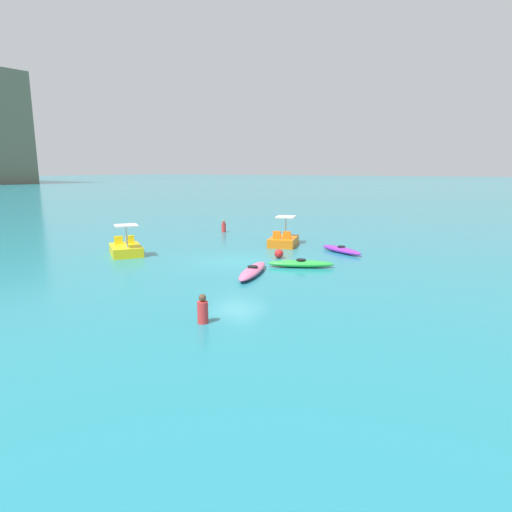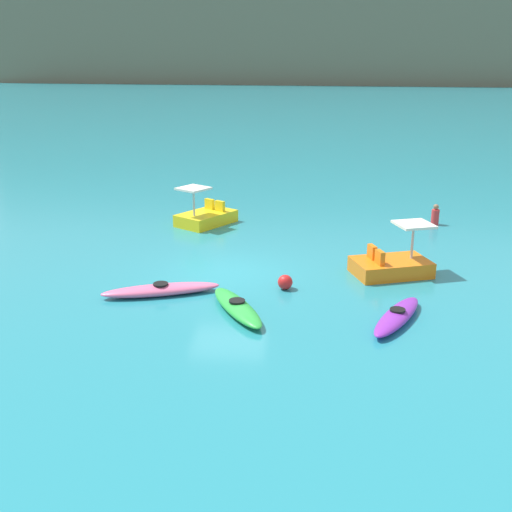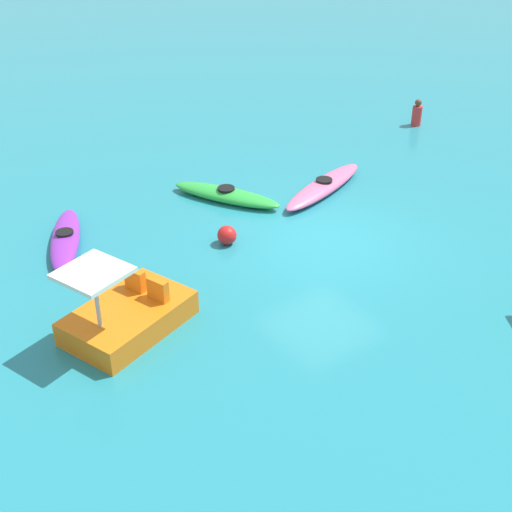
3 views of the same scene
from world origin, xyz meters
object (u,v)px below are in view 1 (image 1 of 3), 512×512
Objects in this scene: person_near_shore at (224,227)px; kayak_green at (301,264)px; pedal_boat_orange at (284,240)px; pedal_boat_yellow at (126,249)px; kayak_pink at (253,271)px; kayak_purple at (341,250)px; buoy_red at (279,254)px; person_by_kayaks at (203,310)px.

kayak_green is at bearing -126.43° from person_near_shore.
pedal_boat_orange is 6.88m from person_near_shore.
pedal_boat_orange is at bearing -39.12° from pedal_boat_yellow.
kayak_pink is at bearing -137.92° from person_near_shore.
buoy_red reaches higher than kayak_purple.
kayak_pink is 1.25× the size of pedal_boat_yellow.
pedal_boat_orange is 3.12× the size of person_near_shore.
pedal_boat_orange is 13.55m from person_by_kayaks.
kayak_green and kayak_purple have the same top height.
person_by_kayaks reaches higher than kayak_green.
pedal_boat_orange is 3.12× the size of person_by_kayaks.
buoy_red is (-3.38, -1.59, -0.11)m from pedal_boat_orange.
pedal_boat_orange is 6.04× the size of buoy_red.
kayak_purple and kayak_pink have the same top height.
kayak_purple is 3.75m from buoy_red.
person_near_shore is 18.80m from person_by_kayaks.
pedal_boat_yellow is at bearing 104.28° from kayak_green.
person_near_shore reaches higher than kayak_purple.
kayak_pink is 1.29× the size of pedal_boat_orange.
buoy_red reaches higher than kayak_green.
kayak_green is 2.65m from kayak_pink.
pedal_boat_yellow reaches higher than buoy_red.
pedal_boat_yellow is (0.07, 8.03, 0.17)m from kayak_pink.
kayak_pink is at bearing 155.02° from kayak_green.
pedal_boat_yellow is at bearing -175.87° from person_near_shore.
person_by_kayaks is (-5.86, -10.02, 0.05)m from pedal_boat_yellow.
person_by_kayaks is at bearing -173.86° from kayak_green.
pedal_boat_yellow is 8.10m from buoy_red.
person_by_kayaks is at bearing -120.31° from pedal_boat_yellow.
pedal_boat_orange reaches higher than kayak_purple.
kayak_purple is 3.36× the size of person_by_kayaks.
kayak_purple is (4.33, -0.28, -0.00)m from kayak_green.
buoy_red is at bearing 56.14° from kayak_green.
pedal_boat_yellow is 6.21× the size of buoy_red.
person_by_kayaks is (-15.44, -10.72, 0.00)m from person_near_shore.
kayak_purple is 12.53m from person_by_kayaks.
pedal_boat_yellow is at bearing 89.50° from kayak_pink.
buoy_red is at bearing -63.70° from pedal_boat_yellow.
buoy_red is at bearing -127.01° from person_near_shore.
pedal_boat_yellow is at bearing 140.88° from pedal_boat_orange.
person_by_kayaks is (-9.45, -2.76, 0.16)m from buoy_red.
person_near_shore is at bearing 52.99° from buoy_red.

